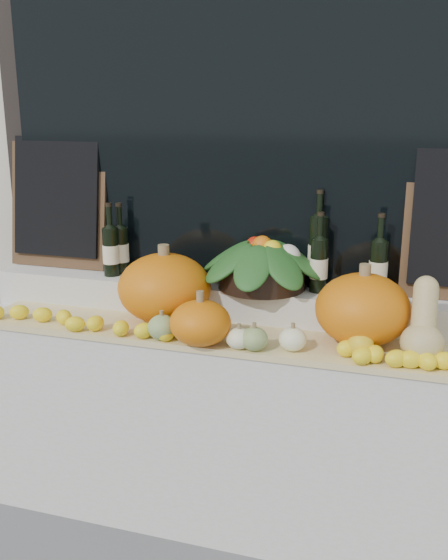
# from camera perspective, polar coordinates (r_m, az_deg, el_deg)

# --- Properties ---
(storefront_facade) EXTENTS (7.00, 0.94, 4.50)m
(storefront_facade) POSITION_cam_1_polar(r_m,az_deg,el_deg) (3.21, 4.59, 23.74)
(storefront_facade) COLOR beige
(storefront_facade) RESTS_ON ground
(display_sill) EXTENTS (2.30, 0.55, 0.88)m
(display_sill) POSITION_cam_1_polar(r_m,az_deg,el_deg) (2.83, 0.46, -12.98)
(display_sill) COLOR silver
(display_sill) RESTS_ON ground
(rear_tier) EXTENTS (2.30, 0.25, 0.16)m
(rear_tier) POSITION_cam_1_polar(r_m,az_deg,el_deg) (2.75, 1.38, -1.99)
(rear_tier) COLOR silver
(rear_tier) RESTS_ON display_sill
(straw_bedding) EXTENTS (2.10, 0.32, 0.02)m
(straw_bedding) POSITION_cam_1_polar(r_m,az_deg,el_deg) (2.53, -0.34, -5.27)
(straw_bedding) COLOR tan
(straw_bedding) RESTS_ON display_sill
(pumpkin_left) EXTENTS (0.43, 0.43, 0.29)m
(pumpkin_left) POSITION_cam_1_polar(r_m,az_deg,el_deg) (2.65, -5.46, -0.71)
(pumpkin_left) COLOR orange
(pumpkin_left) RESTS_ON straw_bedding
(pumpkin_right) EXTENTS (0.46, 0.46, 0.28)m
(pumpkin_right) POSITION_cam_1_polar(r_m,az_deg,el_deg) (2.45, 12.56, -2.63)
(pumpkin_right) COLOR orange
(pumpkin_right) RESTS_ON straw_bedding
(pumpkin_center) EXTENTS (0.30, 0.30, 0.17)m
(pumpkin_center) POSITION_cam_1_polar(r_m,az_deg,el_deg) (2.40, -2.18, -3.94)
(pumpkin_center) COLOR orange
(pumpkin_center) RESTS_ON straw_bedding
(butternut_squash) EXTENTS (0.16, 0.21, 0.30)m
(butternut_squash) POSITION_cam_1_polar(r_m,az_deg,el_deg) (2.36, 17.75, -4.16)
(butternut_squash) COLOR tan
(butternut_squash) RESTS_ON straw_bedding
(decorative_gourds) EXTENTS (0.87, 0.16, 0.17)m
(decorative_gourds) POSITION_cam_1_polar(r_m,az_deg,el_deg) (2.38, 0.84, -4.85)
(decorative_gourds) COLOR #30671E
(decorative_gourds) RESTS_ON straw_bedding
(lemon_heap) EXTENTS (2.20, 0.16, 0.06)m
(lemon_heap) POSITION_cam_1_polar(r_m,az_deg,el_deg) (2.41, -1.13, -5.18)
(lemon_heap) COLOR yellow
(lemon_heap) RESTS_ON straw_bedding
(produce_bowl) EXTENTS (0.57, 0.57, 0.24)m
(produce_bowl) POSITION_cam_1_polar(r_m,az_deg,el_deg) (2.66, 3.50, 1.65)
(produce_bowl) COLOR black
(produce_bowl) RESTS_ON rear_tier
(wine_bottle_far_left) EXTENTS (0.08, 0.08, 0.33)m
(wine_bottle_far_left) POSITION_cam_1_polar(r_m,az_deg,el_deg) (2.89, -10.30, 2.65)
(wine_bottle_far_left) COLOR black
(wine_bottle_far_left) RESTS_ON rear_tier
(wine_bottle_near_left) EXTENTS (0.08, 0.08, 0.33)m
(wine_bottle_near_left) POSITION_cam_1_polar(r_m,az_deg,el_deg) (2.93, -9.43, 2.79)
(wine_bottle_near_left) COLOR black
(wine_bottle_near_left) RESTS_ON rear_tier
(wine_bottle_tall) EXTENTS (0.08, 0.08, 0.42)m
(wine_bottle_tall) POSITION_cam_1_polar(r_m,az_deg,el_deg) (2.69, 8.57, 2.62)
(wine_bottle_tall) COLOR black
(wine_bottle_tall) RESTS_ON rear_tier
(wine_bottle_near_right) EXTENTS (0.08, 0.08, 0.34)m
(wine_bottle_near_right) POSITION_cam_1_polar(r_m,az_deg,el_deg) (2.62, 8.66, 1.41)
(wine_bottle_near_right) COLOR black
(wine_bottle_near_right) RESTS_ON rear_tier
(wine_bottle_far_right) EXTENTS (0.08, 0.08, 0.34)m
(wine_bottle_far_right) POSITION_cam_1_polar(r_m,az_deg,el_deg) (2.61, 13.91, 1.11)
(wine_bottle_far_right) COLOR black
(wine_bottle_far_right) RESTS_ON rear_tier
(chalkboard_left) EXTENTS (0.50, 0.12, 0.62)m
(chalkboard_left) POSITION_cam_1_polar(r_m,az_deg,el_deg) (3.09, -15.01, 7.09)
(chalkboard_left) COLOR #4C331E
(chalkboard_left) RESTS_ON rear_tier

